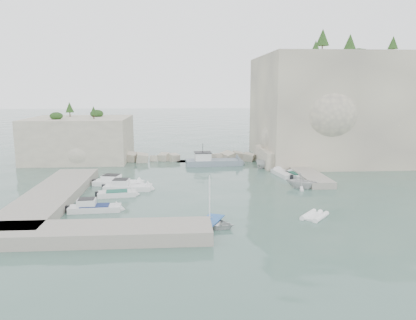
{
  "coord_description": "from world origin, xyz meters",
  "views": [
    {
      "loc": [
        -3.42,
        -43.32,
        11.77
      ],
      "look_at": [
        0.0,
        6.0,
        3.0
      ],
      "focal_mm": 35.0,
      "sensor_mm": 36.0,
      "label": 1
    }
  ],
  "objects": [
    {
      "name": "inflatable_dinghy",
      "position": [
        8.86,
        -8.25,
        0.0
      ],
      "size": [
        3.22,
        3.4,
        0.44
      ],
      "primitive_type": null,
      "rotation": [
        0.0,
        0.0,
        0.87
      ],
      "color": "white",
      "rests_on": "ground"
    },
    {
      "name": "breakwater",
      "position": [
        -1.0,
        22.0,
        0.7
      ],
      "size": [
        28.0,
        3.0,
        1.4
      ],
      "primitive_type": "cube",
      "color": "beige",
      "rests_on": "ground"
    },
    {
      "name": "rowboat",
      "position": [
        -0.97,
        -10.03,
        0.0
      ],
      "size": [
        5.22,
        4.6,
        0.9
      ],
      "primitive_type": "imported",
      "rotation": [
        0.0,
        0.0,
        1.15
      ],
      "color": "silver",
      "rests_on": "ground"
    },
    {
      "name": "motorboat_d",
      "position": [
        -11.76,
        -4.81,
        0.0
      ],
      "size": [
        5.51,
        1.9,
        1.4
      ],
      "primitive_type": null,
      "rotation": [
        0.0,
        0.0,
        0.05
      ],
      "color": "silver",
      "rests_on": "ground"
    },
    {
      "name": "outcrop_west",
      "position": [
        -20.0,
        25.0,
        3.5
      ],
      "size": [
        16.0,
        14.0,
        7.0
      ],
      "primitive_type": "cube",
      "color": "beige",
      "rests_on": "ground"
    },
    {
      "name": "motorboat_b",
      "position": [
        -9.62,
        3.5,
        0.0
      ],
      "size": [
        6.19,
        2.45,
        1.4
      ],
      "primitive_type": null,
      "rotation": [
        0.0,
        0.0,
        -0.08
      ],
      "color": "silver",
      "rests_on": "ground"
    },
    {
      "name": "ground",
      "position": [
        0.0,
        0.0,
        0.0
      ],
      "size": [
        400.0,
        400.0,
        0.0
      ],
      "primitive_type": "plane",
      "color": "#406156",
      "rests_on": "ground"
    },
    {
      "name": "cliff_east",
      "position": [
        23.0,
        23.0,
        8.5
      ],
      "size": [
        26.0,
        22.0,
        17.0
      ],
      "primitive_type": "cube",
      "color": "beige",
      "rests_on": "ground"
    },
    {
      "name": "ledge_east",
      "position": [
        13.5,
        10.0,
        0.4
      ],
      "size": [
        3.0,
        16.0,
        0.8
      ],
      "primitive_type": "cube",
      "color": "#9E9689",
      "rests_on": "ground"
    },
    {
      "name": "tender_east_d",
      "position": [
        9.92,
        15.27,
        0.0
      ],
      "size": [
        4.66,
        2.41,
        1.71
      ],
      "primitive_type": "imported",
      "rotation": [
        0.0,
        0.0,
        1.74
      ],
      "color": "silver",
      "rests_on": "ground"
    },
    {
      "name": "work_boat",
      "position": [
        1.76,
        18.31,
        0.0
      ],
      "size": [
        9.59,
        3.26,
        2.2
      ],
      "primitive_type": null,
      "rotation": [
        0.0,
        0.0,
        0.05
      ],
      "color": "slate",
      "rests_on": "ground"
    },
    {
      "name": "motorboat_a",
      "position": [
        -11.05,
        5.84,
        0.0
      ],
      "size": [
        6.95,
        3.39,
        1.4
      ],
      "primitive_type": null,
      "rotation": [
        0.0,
        0.0,
        -0.22
      ],
      "color": "white",
      "rests_on": "ground"
    },
    {
      "name": "tender_east_a",
      "position": [
        11.03,
        2.9,
        0.0
      ],
      "size": [
        4.77,
        4.51,
        1.98
      ],
      "primitive_type": "imported",
      "rotation": [
        0.0,
        0.0,
        1.14
      ],
      "color": "silver",
      "rests_on": "ground"
    },
    {
      "name": "rowboat_mast",
      "position": [
        -0.97,
        -10.03,
        2.55
      ],
      "size": [
        0.1,
        0.1,
        4.2
      ],
      "primitive_type": "cylinder",
      "color": "white",
      "rests_on": "rowboat"
    },
    {
      "name": "quay_south",
      "position": [
        -10.0,
        -12.5,
        0.55
      ],
      "size": [
        18.0,
        4.0,
        1.1
      ],
      "primitive_type": "cube",
      "color": "#9E9689",
      "rests_on": "ground"
    },
    {
      "name": "vegetation",
      "position": [
        17.83,
        24.4,
        17.93
      ],
      "size": [
        53.48,
        13.88,
        13.4
      ],
      "color": "#1E4219",
      "rests_on": "ground"
    },
    {
      "name": "cliff_terrace",
      "position": [
        13.0,
        18.0,
        1.25
      ],
      "size": [
        8.0,
        10.0,
        2.5
      ],
      "primitive_type": "cube",
      "color": "beige",
      "rests_on": "ground"
    },
    {
      "name": "tender_east_b",
      "position": [
        11.99,
        8.79,
        0.0
      ],
      "size": [
        2.37,
        4.6,
        0.7
      ],
      "primitive_type": null,
      "rotation": [
        0.0,
        0.0,
        1.78
      ],
      "color": "silver",
      "rests_on": "ground"
    },
    {
      "name": "quay_west",
      "position": [
        -17.0,
        -1.0,
        0.55
      ],
      "size": [
        5.0,
        24.0,
        1.1
      ],
      "primitive_type": "cube",
      "color": "#9E9689",
      "rests_on": "ground"
    },
    {
      "name": "motorboat_c",
      "position": [
        -10.47,
        0.66,
        0.0
      ],
      "size": [
        4.72,
        2.24,
        0.7
      ],
      "primitive_type": null,
      "rotation": [
        0.0,
        0.0,
        0.13
      ],
      "color": "silver",
      "rests_on": "ground"
    },
    {
      "name": "tender_east_c",
      "position": [
        10.57,
        9.89,
        0.0
      ],
      "size": [
        2.65,
        5.55,
        0.7
      ],
      "primitive_type": null,
      "rotation": [
        0.0,
        0.0,
        1.75
      ],
      "color": "silver",
      "rests_on": "ground"
    }
  ]
}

